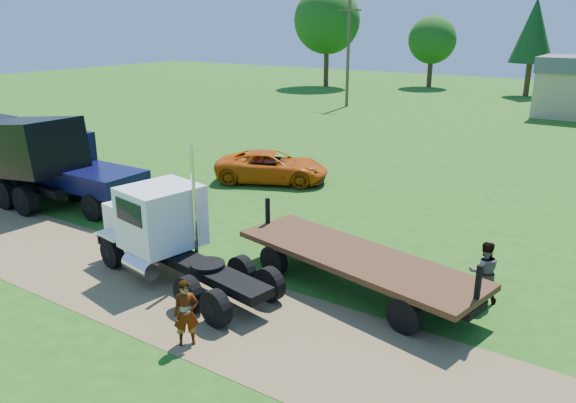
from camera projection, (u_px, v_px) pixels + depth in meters
The scene contains 9 objects.
ground at pixel (194, 303), 15.31m from camera, with size 140.00×140.00×0.00m, color #1E5512.
dirt_track at pixel (194, 303), 15.31m from camera, with size 120.00×4.20×0.01m, color brown.
white_semi_tractor at pixel (163, 230), 16.77m from camera, with size 6.84×3.28×4.04m.
black_dump_truck at pixel (9, 151), 24.00m from camera, with size 8.65×2.83×3.73m.
navy_truck at pixel (70, 169), 23.35m from camera, with size 6.74×2.45×2.88m.
orange_pickup at pixel (272, 167), 26.66m from camera, with size 2.44×5.29×1.47m, color #CD5309.
flatbed_trailer at pixel (356, 263), 15.88m from camera, with size 7.79×3.68×1.92m.
spectator_a at pixel (186, 313), 13.14m from camera, with size 0.60×0.39×1.64m, color #999999.
spectator_b at pixel (484, 272), 15.19m from camera, with size 0.85×0.66×1.74m, color #999999.
Camera 1 is at (9.77, -9.96, 7.36)m, focal length 35.00 mm.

